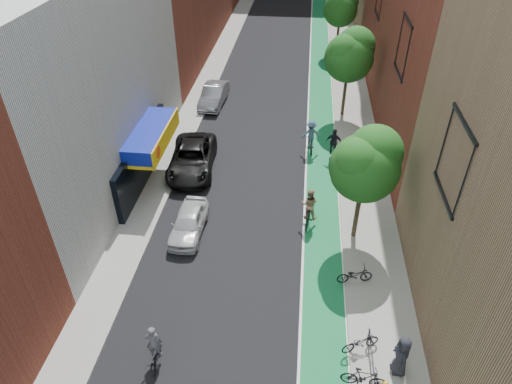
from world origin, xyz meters
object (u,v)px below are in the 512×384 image
(parked_car_white, at_px, (189,222))
(parked_car_silver, at_px, (214,95))
(pedestrian, at_px, (402,356))
(cyclist_lead, at_px, (155,351))
(parked_car_black, at_px, (192,158))
(cyclist_lane_mid, at_px, (333,147))
(cyclist_lane_far, at_px, (311,138))
(cyclist_lane_near, at_px, (309,210))

(parked_car_white, height_order, parked_car_silver, parked_car_silver)
(pedestrian, bearing_deg, cyclist_lead, -92.71)
(parked_car_black, height_order, cyclist_lane_mid, cyclist_lane_mid)
(parked_car_silver, bearing_deg, cyclist_lane_far, -36.53)
(pedestrian, bearing_deg, cyclist_lane_far, -173.55)
(cyclist_lead, bearing_deg, parked_car_white, -95.35)
(parked_car_black, xyz_separation_m, parked_car_silver, (-0.37, 9.55, -0.04))
(cyclist_lane_near, bearing_deg, pedestrian, 119.82)
(parked_car_white, relative_size, cyclist_lane_near, 1.81)
(cyclist_lead, relative_size, pedestrian, 1.06)
(parked_car_silver, relative_size, cyclist_lead, 2.29)
(cyclist_lead, xyz_separation_m, pedestrian, (9.44, 0.54, 0.40))
(cyclist_lane_far, bearing_deg, cyclist_lead, 61.16)
(parked_car_white, xyz_separation_m, cyclist_lead, (0.44, -7.77, 0.04))
(cyclist_lane_near, height_order, cyclist_lane_far, cyclist_lane_far)
(parked_car_white, relative_size, pedestrian, 2.06)
(cyclist_lane_mid, height_order, pedestrian, cyclist_lane_mid)
(pedestrian, bearing_deg, parked_car_black, -146.19)
(parked_car_silver, xyz_separation_m, cyclist_lead, (1.96, -23.33, -0.06))
(parked_car_silver, height_order, pedestrian, pedestrian)
(cyclist_lane_far, bearing_deg, parked_car_black, 12.69)
(cyclist_lane_near, relative_size, cyclist_lane_far, 0.97)
(cyclist_lane_near, xyz_separation_m, cyclist_lane_far, (0.00, 7.62, 0.11))
(parked_car_black, relative_size, parked_car_silver, 1.25)
(parked_car_black, height_order, cyclist_lane_near, cyclist_lane_near)
(parked_car_silver, height_order, cyclist_lane_near, cyclist_lane_near)
(parked_car_silver, distance_m, cyclist_lane_near, 16.12)
(cyclist_lane_mid, bearing_deg, parked_car_black, 26.74)
(cyclist_lead, distance_m, pedestrian, 9.46)
(cyclist_lane_far, bearing_deg, pedestrian, 92.73)
(parked_car_black, bearing_deg, cyclist_lead, -88.46)
(parked_car_black, height_order, cyclist_lead, cyclist_lead)
(parked_car_silver, height_order, cyclist_lane_far, cyclist_lane_far)
(parked_car_black, relative_size, cyclist_lane_near, 2.68)
(cyclist_lead, distance_m, cyclist_lane_near, 10.92)
(parked_car_white, height_order, pedestrian, pedestrian)
(cyclist_lane_far, bearing_deg, cyclist_lane_mid, 139.40)
(cyclist_lane_near, height_order, pedestrian, cyclist_lane_near)
(cyclist_lane_mid, xyz_separation_m, cyclist_lane_far, (-1.50, 0.90, 0.13))
(parked_car_black, xyz_separation_m, pedestrian, (11.03, -13.24, 0.30))
(parked_car_silver, relative_size, cyclist_lane_far, 2.08)
(parked_car_silver, xyz_separation_m, cyclist_lane_mid, (9.30, -7.38, 0.13))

